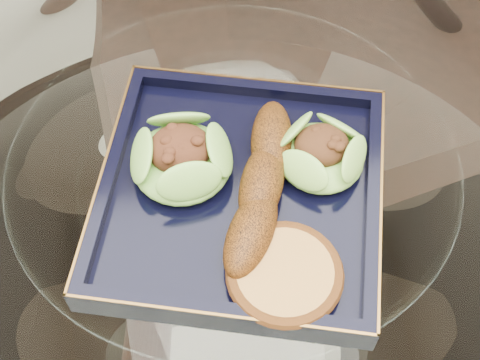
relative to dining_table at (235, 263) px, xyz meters
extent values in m
cylinder|color=white|center=(0.00, 0.00, 0.16)|extent=(1.10, 1.10, 0.01)
torus|color=black|center=(0.00, 0.00, 0.16)|extent=(1.13, 1.13, 0.02)
cylinder|color=black|center=(0.28, 0.28, -0.22)|extent=(0.04, 0.04, 0.75)
cylinder|color=black|center=(-0.28, 0.28, -0.22)|extent=(0.04, 0.04, 0.75)
cube|color=#321810|center=(0.14, 0.36, -0.10)|extent=(0.48, 0.48, 0.04)
cylinder|color=#321810|center=(-0.04, 0.15, -0.36)|extent=(0.03, 0.03, 0.48)
cylinder|color=#321810|center=(0.34, 0.18, -0.36)|extent=(0.03, 0.03, 0.48)
cylinder|color=#321810|center=(-0.07, 0.54, -0.36)|extent=(0.03, 0.03, 0.48)
cylinder|color=#321810|center=(0.32, 0.56, -0.36)|extent=(0.03, 0.03, 0.48)
cube|color=black|center=(0.00, -0.01, 0.17)|extent=(0.34, 0.34, 0.02)
ellipsoid|color=#59A32F|center=(-0.05, 0.02, 0.20)|extent=(0.13, 0.13, 0.04)
ellipsoid|color=#61992C|center=(0.09, 0.00, 0.20)|extent=(0.11, 0.11, 0.03)
ellipsoid|color=#602F0A|center=(0.02, -0.02, 0.20)|extent=(0.11, 0.19, 0.04)
cylinder|color=#C38141|center=(0.03, -0.11, 0.19)|extent=(0.12, 0.12, 0.02)
camera|label=1|loc=(-0.05, -0.36, 0.73)|focal=50.00mm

